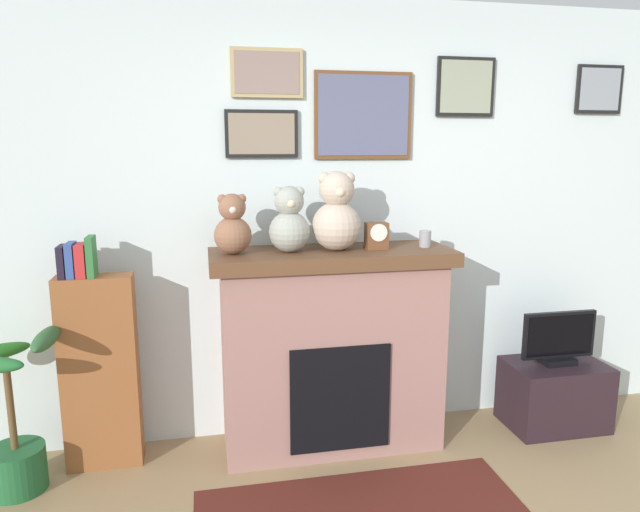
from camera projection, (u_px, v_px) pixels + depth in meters
back_wall at (367, 220)px, 3.55m from camera, size 5.20×0.15×2.60m
fireplace at (331, 348)px, 3.36m from camera, size 1.38×0.52×1.18m
bookshelf at (99, 367)px, 3.13m from camera, size 0.40×0.16×1.30m
potted_plant at (15, 433)px, 2.94m from camera, size 0.55×0.56×0.86m
tv_stand at (554, 394)px, 3.65m from camera, size 0.60×0.40×0.42m
television at (559, 340)px, 3.58m from camera, size 0.48×0.14×0.34m
candle_jar at (425, 239)px, 3.33m from camera, size 0.07×0.07×0.10m
mantel_clock at (377, 236)px, 3.26m from camera, size 0.12×0.09×0.15m
teddy_bear_brown at (233, 227)px, 3.09m from camera, size 0.20×0.20×0.33m
teddy_bear_cream at (289, 223)px, 3.15m from camera, size 0.23×0.23×0.37m
teddy_bear_grey at (336, 215)px, 3.19m from camera, size 0.27×0.27×0.44m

